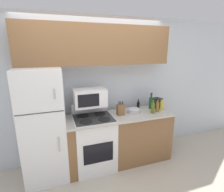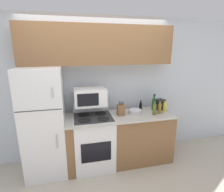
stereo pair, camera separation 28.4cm
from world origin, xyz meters
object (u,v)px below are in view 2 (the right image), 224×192
(bowl, at_px, (135,111))
(bottle_soy_sauce, at_px, (141,106))
(stove, at_px, (94,141))
(microwave, at_px, (90,97))
(bottle_cooking_spray, at_px, (165,107))
(bottle_olive_oil, at_px, (154,109))
(kettle, at_px, (160,104))
(refrigerator, at_px, (45,122))
(bottle_vinegar, at_px, (160,108))
(bottle_wine_green, at_px, (154,104))
(knife_block, at_px, (121,110))

(bowl, xyz_separation_m, bottle_soy_sauce, (0.17, 0.17, 0.03))
(stove, height_order, microwave, microwave)
(bottle_cooking_spray, xyz_separation_m, bottle_soy_sauce, (-0.38, 0.20, -0.02))
(bottle_olive_oil, bearing_deg, bottle_soy_sauce, 111.60)
(bottle_cooking_spray, bearing_deg, kettle, 97.62)
(refrigerator, distance_m, microwave, 0.82)
(bottle_cooking_spray, height_order, bottle_vinegar, bottle_vinegar)
(refrigerator, xyz_separation_m, kettle, (2.04, 0.07, 0.13))
(bottle_olive_oil, xyz_separation_m, bottle_wine_green, (0.11, 0.24, 0.02))
(bowl, height_order, bottle_cooking_spray, bottle_cooking_spray)
(bowl, relative_size, kettle, 1.07)
(stove, relative_size, bowl, 4.70)
(bottle_wine_green, height_order, kettle, bottle_wine_green)
(knife_block, distance_m, kettle, 0.81)
(knife_block, bearing_deg, bowl, 5.99)
(kettle, bearing_deg, bottle_soy_sauce, 170.21)
(refrigerator, xyz_separation_m, bottle_vinegar, (1.92, -0.13, 0.13))
(bottle_olive_oil, distance_m, bottle_cooking_spray, 0.28)
(bottle_vinegar, height_order, kettle, bottle_vinegar)
(stove, bearing_deg, refrigerator, 176.16)
(bottle_wine_green, bearing_deg, kettle, 3.57)
(bottle_olive_oil, height_order, bottle_wine_green, bottle_wine_green)
(bottle_vinegar, bearing_deg, stove, 176.25)
(microwave, bearing_deg, knife_block, -14.50)
(bowl, height_order, bottle_vinegar, bottle_vinegar)
(refrigerator, bearing_deg, bottle_soy_sauce, 4.61)
(bottle_olive_oil, height_order, bottle_vinegar, bottle_olive_oil)
(microwave, distance_m, bottle_soy_sauce, 0.97)
(stove, bearing_deg, bottle_vinegar, -3.75)
(bowl, bearing_deg, bottle_cooking_spray, -2.91)
(bottle_vinegar, relative_size, kettle, 1.12)
(knife_block, relative_size, bowl, 1.08)
(stove, bearing_deg, bottle_cooking_spray, -0.51)
(stove, xyz_separation_m, microwave, (-0.02, 0.12, 0.75))
(refrigerator, bearing_deg, bottle_olive_oil, -5.56)
(stove, height_order, knife_block, knife_block)
(stove, distance_m, microwave, 0.76)
(bottle_vinegar, xyz_separation_m, kettle, (0.12, 0.20, 0.00))
(bottle_olive_oil, bearing_deg, bottle_vinegar, 21.24)
(microwave, relative_size, knife_block, 2.12)
(bottle_olive_oil, relative_size, bottle_vinegar, 1.08)
(stove, distance_m, bottle_wine_green, 1.27)
(refrigerator, distance_m, bottle_wine_green, 1.91)
(microwave, bearing_deg, bottle_wine_green, -0.08)
(stove, xyz_separation_m, kettle, (1.27, 0.12, 0.53))
(bottle_cooking_spray, distance_m, bottle_vinegar, 0.15)
(knife_block, bearing_deg, bottle_wine_green, 10.74)
(bottle_wine_green, relative_size, bottle_soy_sauce, 1.67)
(stove, xyz_separation_m, bottle_olive_oil, (1.03, -0.12, 0.53))
(knife_block, height_order, bottle_vinegar, knife_block)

